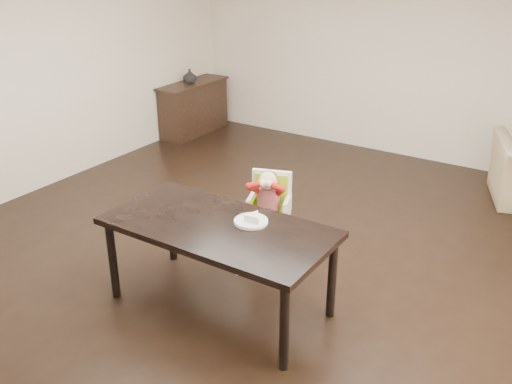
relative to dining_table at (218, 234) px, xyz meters
The scene contains 7 objects.
ground 1.08m from the dining_table, 108.83° to the left, with size 7.00×7.00×0.00m, color black.
room_walls 1.45m from the dining_table, 108.83° to the left, with size 6.02×7.02×2.71m.
dining_table is the anchor object (origin of this frame).
high_chair 0.78m from the dining_table, 91.11° to the left, with size 0.50×0.50×0.94m.
plate 0.28m from the dining_table, 39.01° to the left, with size 0.34×0.34×0.08m.
sideboard 4.65m from the dining_table, 131.10° to the left, with size 0.44×1.26×0.79m.
vase 4.60m from the dining_table, 131.59° to the left, with size 0.20×0.21×0.20m, color #99999E.
Camera 1 is at (2.65, -3.94, 2.78)m, focal length 40.00 mm.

